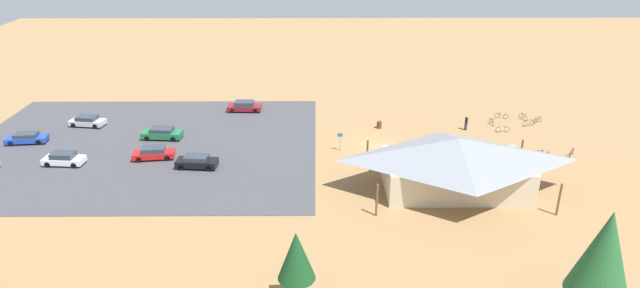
% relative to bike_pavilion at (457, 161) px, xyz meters
% --- Properties ---
extents(ground, '(160.00, 160.00, 0.00)m').
position_rel_bike_pavilion_xyz_m(ground, '(6.95, -10.68, -3.07)').
color(ground, '#937047').
rests_on(ground, ground).
extents(parking_lot_asphalt, '(39.99, 31.46, 0.05)m').
position_rel_bike_pavilion_xyz_m(parking_lot_asphalt, '(33.50, -10.81, -3.04)').
color(parking_lot_asphalt, '#424247').
rests_on(parking_lot_asphalt, ground).
extents(bike_pavilion, '(16.59, 10.28, 5.38)m').
position_rel_bike_pavilion_xyz_m(bike_pavilion, '(0.00, 0.00, 0.00)').
color(bike_pavilion, beige).
rests_on(bike_pavilion, ground).
extents(trash_bin, '(0.60, 0.60, 0.90)m').
position_rel_bike_pavilion_xyz_m(trash_bin, '(5.57, -16.22, -2.62)').
color(trash_bin, brown).
rests_on(trash_bin, ground).
extents(lot_sign, '(0.56, 0.08, 2.20)m').
position_rel_bike_pavilion_xyz_m(lot_sign, '(10.74, -9.38, -1.66)').
color(lot_sign, '#99999E').
rests_on(lot_sign, ground).
extents(pine_far_west, '(2.59, 2.59, 5.69)m').
position_rel_bike_pavilion_xyz_m(pine_far_west, '(14.74, 16.60, 0.81)').
color(pine_far_west, brown).
rests_on(pine_far_west, ground).
extents(pine_midwest, '(3.91, 3.91, 8.45)m').
position_rel_bike_pavilion_xyz_m(pine_midwest, '(-4.58, 18.71, 2.38)').
color(pine_midwest, brown).
rests_on(pine_midwest, ground).
extents(bicycle_green_lone_east, '(0.54, 1.60, 0.85)m').
position_rel_bike_pavilion_xyz_m(bicycle_green_lone_east, '(-13.44, -19.20, -2.70)').
color(bicycle_green_lone_east, black).
rests_on(bicycle_green_lone_east, ground).
extents(bicycle_purple_yard_right, '(0.48, 1.68, 0.84)m').
position_rel_bike_pavilion_xyz_m(bicycle_purple_yard_right, '(-8.82, -17.36, -2.71)').
color(bicycle_purple_yard_right, black).
rests_on(bicycle_purple_yard_right, ground).
extents(bicycle_blue_edge_south, '(1.33, 1.08, 0.88)m').
position_rel_bike_pavilion_xyz_m(bicycle_blue_edge_south, '(-11.58, -7.38, -2.69)').
color(bicycle_blue_edge_south, black).
rests_on(bicycle_blue_edge_south, ground).
extents(bicycle_yellow_near_sign, '(1.68, 0.75, 0.85)m').
position_rel_bike_pavilion_xyz_m(bicycle_yellow_near_sign, '(-13.23, -16.78, -2.68)').
color(bicycle_yellow_near_sign, black).
rests_on(bicycle_yellow_near_sign, ground).
extents(bicycle_teal_edge_north, '(1.59, 0.76, 0.81)m').
position_rel_bike_pavilion_xyz_m(bicycle_teal_edge_north, '(-10.74, -19.62, -2.72)').
color(bicycle_teal_edge_north, black).
rests_on(bicycle_teal_edge_north, ground).
extents(bicycle_orange_by_bin, '(1.35, 1.11, 0.83)m').
position_rel_bike_pavilion_xyz_m(bicycle_orange_by_bin, '(-8.44, -8.89, -2.69)').
color(bicycle_orange_by_bin, black).
rests_on(bicycle_orange_by_bin, ground).
extents(bicycle_red_yard_front, '(1.14, 1.48, 0.85)m').
position_rel_bike_pavilion_xyz_m(bicycle_red_yard_front, '(-14.83, -7.77, -2.68)').
color(bicycle_red_yard_front, black).
rests_on(bicycle_red_yard_front, ground).
extents(bicycle_black_yard_left, '(1.50, 1.04, 0.85)m').
position_rel_bike_pavilion_xyz_m(bicycle_black_yard_left, '(-14.83, -17.90, -2.69)').
color(bicycle_black_yard_left, black).
rests_on(bicycle_black_yard_left, ground).
extents(bicycle_white_yard_center, '(1.75, 0.48, 0.80)m').
position_rel_bike_pavilion_xyz_m(bicycle_white_yard_center, '(-9.36, -14.77, -2.69)').
color(bicycle_white_yard_center, black).
rests_on(bicycle_white_yard_center, ground).
extents(car_white_back_corner, '(4.32, 2.06, 1.40)m').
position_rel_bike_pavilion_xyz_m(car_white_back_corner, '(40.25, -5.76, -2.33)').
color(car_white_back_corner, white).
rests_on(car_white_back_corner, parking_lot_asphalt).
extents(car_black_aisle_side, '(4.43, 2.16, 1.37)m').
position_rel_bike_pavilion_xyz_m(car_black_aisle_side, '(25.97, -4.97, -2.33)').
color(car_black_aisle_side, black).
rests_on(car_black_aisle_side, parking_lot_asphalt).
extents(car_maroon_front_row, '(4.54, 2.08, 1.37)m').
position_rel_bike_pavilion_xyz_m(car_maroon_front_row, '(23.05, -22.48, -2.34)').
color(car_maroon_front_row, maroon).
rests_on(car_maroon_front_row, parking_lot_asphalt).
extents(car_green_near_entry, '(4.75, 2.24, 1.37)m').
position_rel_bike_pavilion_xyz_m(car_green_near_entry, '(31.64, -12.90, -2.33)').
color(car_green_near_entry, '#1E6B3D').
rests_on(car_green_near_entry, parking_lot_asphalt).
extents(car_silver_end_stall, '(4.49, 2.45, 1.32)m').
position_rel_bike_pavilion_xyz_m(car_silver_end_stall, '(42.08, -17.09, -2.36)').
color(car_silver_end_stall, '#BCBCC1').
rests_on(car_silver_end_stall, parking_lot_asphalt).
extents(car_red_second_row, '(4.58, 2.27, 1.36)m').
position_rel_bike_pavilion_xyz_m(car_red_second_row, '(31.12, -7.24, -2.34)').
color(car_red_second_row, red).
rests_on(car_red_second_row, parking_lot_asphalt).
extents(car_blue_mid_lot, '(4.65, 2.19, 1.24)m').
position_rel_bike_pavilion_xyz_m(car_blue_mid_lot, '(47.06, -11.67, -2.39)').
color(car_blue_mid_lot, '#1E42B2').
rests_on(car_blue_mid_lot, parking_lot_asphalt).
extents(visitor_by_pavilion, '(0.36, 0.36, 1.85)m').
position_rel_bike_pavilion_xyz_m(visitor_by_pavilion, '(-5.06, -15.56, -2.09)').
color(visitor_by_pavilion, '#2D3347').
rests_on(visitor_by_pavilion, ground).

